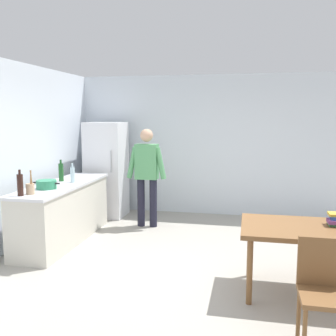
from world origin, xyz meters
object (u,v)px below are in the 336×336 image
(chair, at_px, (325,286))
(bottle_wine_green, at_px, (61,172))
(cooking_pot, at_px, (46,184))
(utensil_jar, at_px, (30,188))
(refrigerator, at_px, (106,170))
(bottle_water_clear, at_px, (73,174))
(person, at_px, (147,171))
(dining_table, at_px, (308,234))
(bottle_wine_dark, at_px, (20,185))

(chair, relative_size, bottle_wine_green, 2.68)
(cooking_pot, distance_m, utensil_jar, 0.40)
(refrigerator, xyz_separation_m, bottle_water_clear, (0.01, -1.47, 0.13))
(person, relative_size, cooking_pot, 4.25)
(dining_table, bearing_deg, bottle_wine_dark, 177.17)
(refrigerator, bearing_deg, utensil_jar, -93.06)
(bottle_wine_dark, bearing_deg, dining_table, -2.83)
(dining_table, relative_size, bottle_water_clear, 4.67)
(chair, xyz_separation_m, bottle_wine_dark, (-3.50, 1.14, 0.51))
(dining_table, xyz_separation_m, bottle_wine_dark, (-3.50, 0.17, 0.37))
(cooking_pot, relative_size, utensil_jar, 1.25)
(utensil_jar, bearing_deg, bottle_wine_dark, -120.97)
(utensil_jar, bearing_deg, chair, -20.13)
(utensil_jar, height_order, bottle_wine_dark, bottle_wine_dark)
(dining_table, bearing_deg, utensil_jar, 175.19)
(refrigerator, bearing_deg, dining_table, -39.29)
(refrigerator, distance_m, utensil_jar, 2.42)
(cooking_pot, height_order, bottle_wine_green, bottle_wine_green)
(dining_table, distance_m, bottle_water_clear, 3.53)
(bottle_wine_dark, bearing_deg, bottle_water_clear, 78.66)
(refrigerator, distance_m, bottle_wine_green, 1.41)
(bottle_wine_green, height_order, bottle_water_clear, bottle_wine_green)
(utensil_jar, distance_m, bottle_wine_dark, 0.15)
(chair, bearing_deg, bottle_wine_dark, 172.81)
(bottle_wine_green, bearing_deg, cooking_pot, -81.25)
(bottle_water_clear, bearing_deg, bottle_wine_green, 161.16)
(refrigerator, bearing_deg, person, -30.23)
(person, relative_size, chair, 1.87)
(bottle_water_clear, bearing_deg, bottle_wine_dark, -101.34)
(person, bearing_deg, chair, -52.97)
(bottle_wine_dark, height_order, bottle_water_clear, bottle_wine_dark)
(bottle_wine_green, bearing_deg, bottle_wine_dark, -88.96)
(refrigerator, xyz_separation_m, person, (0.95, -0.55, 0.08))
(dining_table, distance_m, cooking_pot, 3.50)
(dining_table, relative_size, cooking_pot, 3.50)
(dining_table, height_order, cooking_pot, cooking_pot)
(chair, xyz_separation_m, bottle_water_clear, (-3.29, 2.20, 0.49))
(refrigerator, bearing_deg, bottle_wine_green, -98.96)
(cooking_pot, bearing_deg, refrigerator, 86.52)
(chair, distance_m, utensil_jar, 3.68)
(bottle_wine_green, xyz_separation_m, bottle_water_clear, (0.23, -0.08, -0.02))
(person, bearing_deg, refrigerator, 149.77)
(dining_table, distance_m, bottle_wine_dark, 3.52)
(refrigerator, height_order, bottle_wine_dark, refrigerator)
(chair, height_order, bottle_wine_green, bottle_wine_green)
(bottle_wine_green, bearing_deg, dining_table, -20.44)
(utensil_jar, relative_size, bottle_wine_dark, 0.94)
(utensil_jar, distance_m, bottle_water_clear, 0.96)
(bottle_water_clear, bearing_deg, dining_table, -20.55)
(person, distance_m, bottle_water_clear, 1.31)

